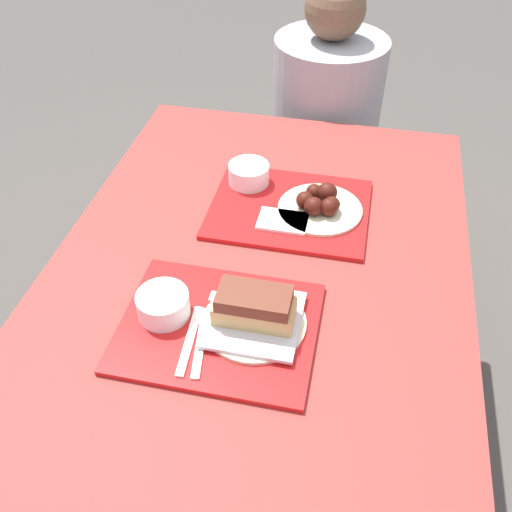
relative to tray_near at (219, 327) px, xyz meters
The scene contains 14 objects.
ground_plane 0.78m from the tray_near, 75.16° to the left, with size 12.00×12.00×0.00m, color #4C4742.
picnic_table 0.19m from the tray_near, 75.16° to the left, with size 0.92×1.43×0.76m.
picnic_bench_far 1.15m from the tray_near, 87.94° to the left, with size 0.88×0.28×0.46m.
tray_near is the anchor object (origin of this frame).
tray_far 0.41m from the tray_near, 79.80° to the left, with size 0.38×0.31×0.01m.
bowl_coleslaw_near 0.12m from the tray_near, behind, with size 0.10×0.10×0.05m.
brisket_sandwich_plate 0.08m from the tray_near, 15.81° to the left, with size 0.20×0.20×0.09m.
plastic_fork_near 0.07m from the tray_near, 131.17° to the right, with size 0.03×0.17×0.00m.
plastic_knife_near 0.05m from the tray_near, 113.32° to the right, with size 0.04×0.17×0.00m.
condiment_packet 0.07m from the tray_near, 104.65° to the left, with size 0.04×0.03×0.01m.
bowl_coleslaw_far 0.49m from the tray_near, 95.56° to the left, with size 0.10×0.10×0.05m.
wings_plate_far 0.43m from the tray_near, 70.20° to the left, with size 0.21×0.21×0.06m.
napkin_far 0.35m from the tray_near, 78.87° to the left, with size 0.12×0.08×0.01m.
person_seated_across 1.09m from the tray_near, 85.32° to the left, with size 0.37×0.37×0.65m.
Camera 1 is at (0.19, -0.85, 1.62)m, focal length 40.00 mm.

